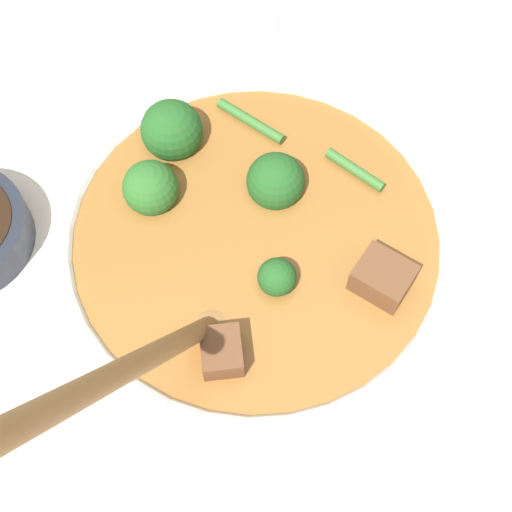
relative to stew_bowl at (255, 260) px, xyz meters
The scene contains 3 objects.
ground_plane 0.06m from the stew_bowl, 40.49° to the right, with size 4.00×4.00×0.00m, color silver.
stew_bowl is the anchor object (origin of this frame).
empty_plate 0.31m from the stew_bowl, 44.23° to the left, with size 0.25×0.25×0.02m.
Camera 1 is at (-0.08, -0.21, 0.50)m, focal length 50.00 mm.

